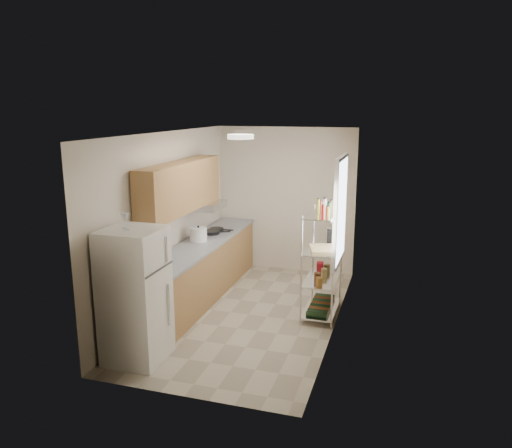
{
  "coord_description": "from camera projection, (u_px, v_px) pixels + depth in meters",
  "views": [
    {
      "loc": [
        2.07,
        -6.42,
        2.95
      ],
      "look_at": [
        0.04,
        0.25,
        1.3
      ],
      "focal_mm": 35.0,
      "sensor_mm": 36.0,
      "label": 1
    }
  ],
  "objects": [
    {
      "name": "room",
      "position": [
        248.0,
        228.0,
        6.94
      ],
      "size": [
        2.52,
        4.42,
        2.62
      ],
      "color": "#B3A991",
      "rests_on": "ground"
    },
    {
      "name": "counter_run",
      "position": [
        201.0,
        270.0,
        7.81
      ],
      "size": [
        0.63,
        3.51,
        0.9
      ],
      "color": "#A47346",
      "rests_on": "ground"
    },
    {
      "name": "upper_cabinets",
      "position": [
        181.0,
        187.0,
        7.22
      ],
      "size": [
        0.33,
        2.2,
        0.72
      ],
      "primitive_type": "cube",
      "color": "#A47346",
      "rests_on": "room"
    },
    {
      "name": "range_hood",
      "position": [
        206.0,
        205.0,
        8.04
      ],
      "size": [
        0.5,
        0.6,
        0.12
      ],
      "primitive_type": "cube",
      "color": "#B7BABC",
      "rests_on": "room"
    },
    {
      "name": "window",
      "position": [
        340.0,
        210.0,
        6.86
      ],
      "size": [
        0.06,
        1.0,
        1.46
      ],
      "primitive_type": "cube",
      "color": "white",
      "rests_on": "room"
    },
    {
      "name": "bakers_rack",
      "position": [
        323.0,
        241.0,
        6.98
      ],
      "size": [
        0.45,
        0.9,
        1.73
      ],
      "color": "silver",
      "rests_on": "ground"
    },
    {
      "name": "ceiling_dome",
      "position": [
        241.0,
        137.0,
        6.37
      ],
      "size": [
        0.34,
        0.34,
        0.05
      ],
      "primitive_type": "cylinder",
      "color": "white",
      "rests_on": "room"
    },
    {
      "name": "refrigerator",
      "position": [
        135.0,
        296.0,
        5.81
      ],
      "size": [
        0.66,
        0.66,
        1.6
      ],
      "primitive_type": "cube",
      "color": "white",
      "rests_on": "ground"
    },
    {
      "name": "wine_glass_a",
      "position": [
        124.0,
        220.0,
        5.62
      ],
      "size": [
        0.07,
        0.07,
        0.19
      ],
      "primitive_type": null,
      "color": "silver",
      "rests_on": "refrigerator"
    },
    {
      "name": "wine_glass_b",
      "position": [
        126.0,
        222.0,
        5.54
      ],
      "size": [
        0.07,
        0.07,
        0.2
      ],
      "primitive_type": null,
      "color": "silver",
      "rests_on": "refrigerator"
    },
    {
      "name": "rice_cooker",
      "position": [
        198.0,
        234.0,
        7.75
      ],
      "size": [
        0.27,
        0.27,
        0.21
      ],
      "primitive_type": "cylinder",
      "color": "white",
      "rests_on": "counter_run"
    },
    {
      "name": "frying_pan_large",
      "position": [
        211.0,
        232.0,
        8.22
      ],
      "size": [
        0.39,
        0.39,
        0.05
      ],
      "primitive_type": "cylinder",
      "rotation": [
        0.0,
        0.0,
        0.43
      ],
      "color": "black",
      "rests_on": "counter_run"
    },
    {
      "name": "frying_pan_small",
      "position": [
        217.0,
        229.0,
        8.4
      ],
      "size": [
        0.26,
        0.26,
        0.05
      ],
      "primitive_type": "cylinder",
      "rotation": [
        0.0,
        0.0,
        0.09
      ],
      "color": "black",
      "rests_on": "counter_run"
    },
    {
      "name": "cutting_board",
      "position": [
        323.0,
        249.0,
        6.9
      ],
      "size": [
        0.45,
        0.52,
        0.03
      ],
      "primitive_type": "cube",
      "rotation": [
        0.0,
        0.0,
        0.28
      ],
      "color": "tan",
      "rests_on": "bakers_rack"
    },
    {
      "name": "espresso_machine",
      "position": [
        333.0,
        235.0,
        7.21
      ],
      "size": [
        0.15,
        0.22,
        0.25
      ],
      "primitive_type": "cube",
      "rotation": [
        0.0,
        0.0,
        0.03
      ],
      "color": "black",
      "rests_on": "bakers_rack"
    },
    {
      "name": "storage_bag",
      "position": [
        320.0,
        268.0,
        7.32
      ],
      "size": [
        0.11,
        0.15,
        0.15
      ],
      "primitive_type": "cube",
      "rotation": [
        0.0,
        0.0,
        0.14
      ],
      "color": "maroon",
      "rests_on": "bakers_rack"
    }
  ]
}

